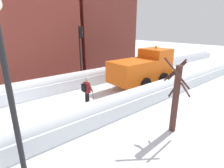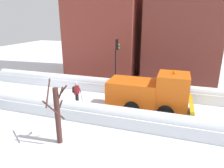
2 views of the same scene
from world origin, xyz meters
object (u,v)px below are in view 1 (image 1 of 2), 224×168
(skier, at_px, (87,90))
(street_lamp, at_px, (6,75))
(plow_truck, at_px, (144,68))
(bare_tree_near, at_px, (176,97))
(traffic_light_pole, at_px, (81,45))

(skier, relative_size, street_lamp, 0.34)
(plow_truck, bearing_deg, bare_tree_near, -37.83)
(street_lamp, xyz_separation_m, bare_tree_near, (1.55, 5.99, -1.67))
(plow_truck, xyz_separation_m, street_lamp, (3.73, -10.09, 1.88))
(plow_truck, relative_size, bare_tree_near, 1.75)
(traffic_light_pole, xyz_separation_m, street_lamp, (7.29, -6.47, 0.10))
(plow_truck, xyz_separation_m, skier, (0.35, -5.62, -0.48))
(skier, height_order, traffic_light_pole, traffic_light_pole)
(street_lamp, distance_m, bare_tree_near, 6.41)
(skier, relative_size, traffic_light_pole, 0.39)
(traffic_light_pole, xyz_separation_m, bare_tree_near, (8.84, -0.49, -1.58))
(skier, xyz_separation_m, street_lamp, (3.37, -4.47, 2.35))
(plow_truck, relative_size, street_lamp, 1.13)
(street_lamp, bearing_deg, plow_truck, 110.27)
(street_lamp, relative_size, bare_tree_near, 1.55)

